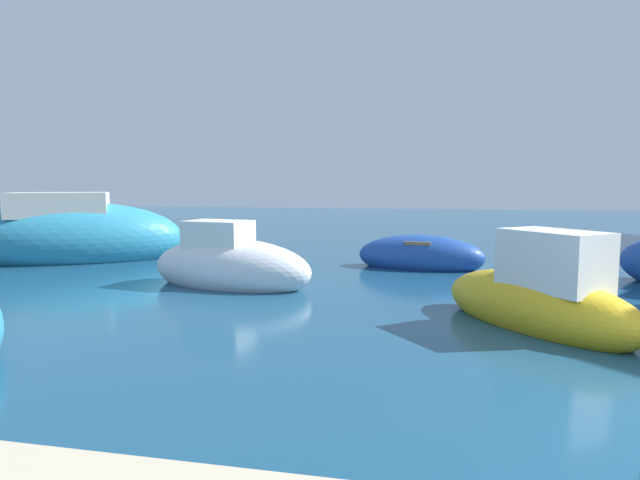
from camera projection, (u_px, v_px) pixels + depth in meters
name	position (u px, v px, depth m)	size (l,w,h in m)	color
moored_boat_1	(77.00, 237.00, 14.62)	(5.88, 4.66, 2.30)	teal
moored_boat_3	(420.00, 256.00, 13.26)	(3.24, 1.62, 1.06)	#1E479E
moored_boat_4	(230.00, 266.00, 10.97)	(3.74, 2.02, 1.61)	white
moored_boat_5	(539.00, 299.00, 7.77)	(3.03, 3.32, 1.66)	gold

